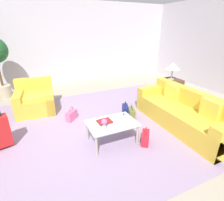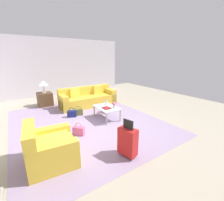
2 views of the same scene
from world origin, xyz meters
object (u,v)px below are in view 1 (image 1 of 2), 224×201
Objects in this scene: armchair at (36,101)px; water_bottle at (124,119)px; couch at (184,114)px; handbag_olive at (132,113)px; handbag_red at (145,138)px; side_table at (170,88)px; table_lamp at (173,66)px; coffee_table at (112,125)px; flower_vase at (104,123)px; coffee_table_book at (105,121)px; handbag_pink at (71,115)px; handbag_navy at (125,109)px.

armchair is 5.06× the size of water_bottle.
handbag_olive is at bearing 138.70° from couch.
handbag_olive and handbag_red have the same top height.
couch is at bearing -122.36° from side_table.
coffee_table is at bearing -151.82° from table_lamp.
flower_vase is at bearing -151.35° from side_table.
flower_vase is (-0.10, -0.23, 0.11)m from coffee_table_book.
couch is at bearing 10.41° from handbag_red.
handbag_red is (0.38, -0.22, -0.40)m from water_bottle.
water_bottle reaches higher than coffee_table.
couch is 1.24m from handbag_red.
handbag_red and handbag_pink have the same top height.
water_bottle reaches higher than handbag_red.
coffee_table is at bearing -141.05° from handbag_olive.
handbag_olive is (0.99, 0.62, -0.32)m from coffee_table_book.
coffee_table is at bearing -36.83° from coffee_table_book.
water_bottle is 1.12m from handbag_olive.
side_table reaches higher than coffee_table_book.
handbag_red is at bearing -105.84° from handbag_olive.
water_bottle reaches higher than side_table.
table_lamp reaches higher than side_table.
side_table is 2.09m from handbag_olive.
couch reaches higher than flower_vase.
handbag_olive is 1.07m from handbag_red.
table_lamp is 2.26m from handbag_olive.
water_bottle is 0.77× the size of coffee_table_book.
handbag_navy is (1.05, 1.12, -0.43)m from flower_vase.
water_bottle is at bearing 149.75° from handbag_red.
side_table is at bearing 15.11° from handbag_navy.
coffee_table_book is at bearing -70.29° from handbag_pink.
handbag_red and handbag_navy have the same top height.
table_lamp is (4.09, -0.67, 0.71)m from armchair.
side_table is 2.04m from handbag_navy.
coffee_table is 2.65× the size of handbag_olive.
handbag_red is at bearing -169.59° from couch.
armchair reaches higher than couch.
handbag_olive is (-1.93, -0.80, -0.16)m from side_table.
coffee_table is 1.30m from handbag_navy.
couch is 6.81× the size of handbag_olive.
couch is 1.92m from coffee_table_book.
couch is 6.81× the size of handbag_pink.
handbag_pink is at bearing -175.56° from side_table.
handbag_olive is 1.00× the size of handbag_navy.
coffee_table is 4.66× the size of water_bottle.
coffee_table reaches higher than handbag_olive.
side_table reaches higher than coffee_table.
flower_vase is 1.45m from handbag_olive.
armchair is at bearing 114.84° from flower_vase.
couch is 1.44m from handbag_navy.
side_table reaches higher than handbag_red.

